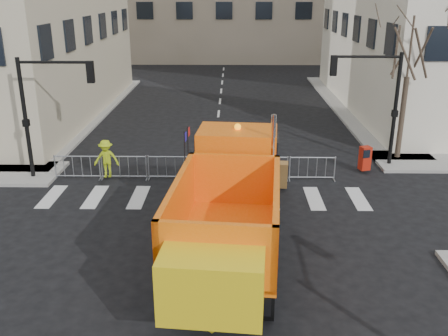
{
  "coord_description": "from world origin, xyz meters",
  "views": [
    {
      "loc": [
        0.92,
        -13.3,
        8.1
      ],
      "look_at": [
        0.66,
        2.5,
        2.38
      ],
      "focal_mm": 40.0,
      "sensor_mm": 36.0,
      "label": 1
    }
  ],
  "objects_px": {
    "plow_truck": "(231,204)",
    "worker": "(106,159)",
    "cop_a": "(252,179)",
    "cop_b": "(266,163)",
    "cop_c": "(217,166)",
    "newspaper_box": "(365,158)"
  },
  "relations": [
    {
      "from": "plow_truck",
      "to": "worker",
      "type": "relative_size",
      "value": 6.71
    },
    {
      "from": "cop_a",
      "to": "cop_b",
      "type": "relative_size",
      "value": 0.92
    },
    {
      "from": "plow_truck",
      "to": "cop_c",
      "type": "distance_m",
      "value": 6.62
    },
    {
      "from": "cop_a",
      "to": "cop_b",
      "type": "bearing_deg",
      "value": -126.02
    },
    {
      "from": "newspaper_box",
      "to": "worker",
      "type": "bearing_deg",
      "value": 167.44
    },
    {
      "from": "cop_c",
      "to": "cop_b",
      "type": "bearing_deg",
      "value": 107.83
    },
    {
      "from": "plow_truck",
      "to": "newspaper_box",
      "type": "height_order",
      "value": "plow_truck"
    },
    {
      "from": "cop_a",
      "to": "cop_c",
      "type": "height_order",
      "value": "cop_a"
    },
    {
      "from": "newspaper_box",
      "to": "cop_b",
      "type": "bearing_deg",
      "value": -179.44
    },
    {
      "from": "cop_b",
      "to": "cop_a",
      "type": "bearing_deg",
      "value": 82.09
    },
    {
      "from": "plow_truck",
      "to": "cop_b",
      "type": "bearing_deg",
      "value": -7.84
    },
    {
      "from": "cop_a",
      "to": "cop_c",
      "type": "distance_m",
      "value": 2.26
    },
    {
      "from": "worker",
      "to": "cop_c",
      "type": "bearing_deg",
      "value": -4.7
    },
    {
      "from": "newspaper_box",
      "to": "plow_truck",
      "type": "bearing_deg",
      "value": -145.61
    },
    {
      "from": "cop_a",
      "to": "worker",
      "type": "bearing_deg",
      "value": -34.24
    },
    {
      "from": "cop_a",
      "to": "cop_b",
      "type": "height_order",
      "value": "cop_b"
    },
    {
      "from": "cop_b",
      "to": "worker",
      "type": "distance_m",
      "value": 7.03
    },
    {
      "from": "cop_b",
      "to": "worker",
      "type": "relative_size",
      "value": 1.15
    },
    {
      "from": "cop_c",
      "to": "newspaper_box",
      "type": "xyz_separation_m",
      "value": [
        6.77,
        1.59,
        -0.14
      ]
    },
    {
      "from": "cop_a",
      "to": "newspaper_box",
      "type": "relative_size",
      "value": 1.65
    },
    {
      "from": "cop_b",
      "to": "cop_c",
      "type": "xyz_separation_m",
      "value": [
        -2.1,
        0.0,
        -0.15
      ]
    },
    {
      "from": "cop_b",
      "to": "cop_c",
      "type": "bearing_deg",
      "value": 12.69
    }
  ]
}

